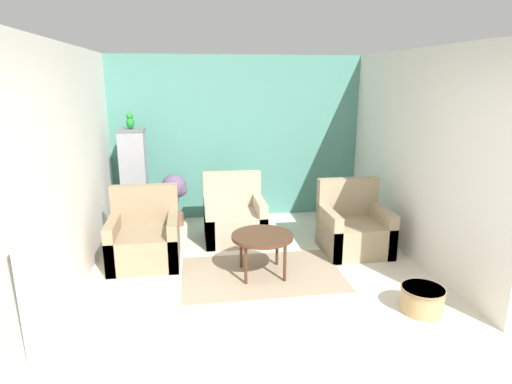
{
  "coord_description": "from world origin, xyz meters",
  "views": [
    {
      "loc": [
        -0.76,
        -3.03,
        2.24
      ],
      "look_at": [
        0.0,
        1.89,
        0.9
      ],
      "focal_mm": 30.0,
      "sensor_mm": 36.0,
      "label": 1
    }
  ],
  "objects_px": {
    "potted_plant": "(174,192)",
    "parrot": "(130,121)",
    "armchair_left": "(145,240)",
    "birdcage": "(135,183)",
    "armchair_right": "(353,229)",
    "armchair_middle": "(234,219)",
    "wicker_basket": "(422,299)",
    "coffee_table": "(262,238)"
  },
  "relations": [
    {
      "from": "birdcage",
      "to": "potted_plant",
      "type": "distance_m",
      "value": 0.6
    },
    {
      "from": "armchair_right",
      "to": "potted_plant",
      "type": "bearing_deg",
      "value": 149.82
    },
    {
      "from": "coffee_table",
      "to": "armchair_right",
      "type": "bearing_deg",
      "value": 22.46
    },
    {
      "from": "armchair_left",
      "to": "armchair_middle",
      "type": "xyz_separation_m",
      "value": [
        1.18,
        0.63,
        0.0
      ]
    },
    {
      "from": "parrot",
      "to": "potted_plant",
      "type": "distance_m",
      "value": 1.24
    },
    {
      "from": "armchair_left",
      "to": "potted_plant",
      "type": "relative_size",
      "value": 1.14
    },
    {
      "from": "coffee_table",
      "to": "birdcage",
      "type": "xyz_separation_m",
      "value": [
        -1.61,
        1.8,
        0.28
      ]
    },
    {
      "from": "potted_plant",
      "to": "wicker_basket",
      "type": "bearing_deg",
      "value": -50.16
    },
    {
      "from": "armchair_left",
      "to": "armchair_middle",
      "type": "height_order",
      "value": "same"
    },
    {
      "from": "parrot",
      "to": "potted_plant",
      "type": "height_order",
      "value": "parrot"
    },
    {
      "from": "armchair_left",
      "to": "potted_plant",
      "type": "distance_m",
      "value": 1.41
    },
    {
      "from": "armchair_middle",
      "to": "armchair_left",
      "type": "bearing_deg",
      "value": -151.75
    },
    {
      "from": "armchair_right",
      "to": "armchair_middle",
      "type": "distance_m",
      "value": 1.66
    },
    {
      "from": "armchair_left",
      "to": "armchair_middle",
      "type": "relative_size",
      "value": 1.0
    },
    {
      "from": "birdcage",
      "to": "parrot",
      "type": "xyz_separation_m",
      "value": [
        0.0,
        0.0,
        0.9
      ]
    },
    {
      "from": "armchair_left",
      "to": "parrot",
      "type": "height_order",
      "value": "parrot"
    },
    {
      "from": "armchair_right",
      "to": "armchair_middle",
      "type": "xyz_separation_m",
      "value": [
        -1.52,
        0.67,
        0.0
      ]
    },
    {
      "from": "armchair_left",
      "to": "armchair_middle",
      "type": "distance_m",
      "value": 1.34
    },
    {
      "from": "parrot",
      "to": "wicker_basket",
      "type": "height_order",
      "value": "parrot"
    },
    {
      "from": "armchair_right",
      "to": "parrot",
      "type": "xyz_separation_m",
      "value": [
        -2.93,
        1.25,
        1.34
      ]
    },
    {
      "from": "armchair_right",
      "to": "parrot",
      "type": "distance_m",
      "value": 3.46
    },
    {
      "from": "birdcage",
      "to": "parrot",
      "type": "height_order",
      "value": "parrot"
    },
    {
      "from": "armchair_right",
      "to": "potted_plant",
      "type": "height_order",
      "value": "armchair_right"
    },
    {
      "from": "potted_plant",
      "to": "parrot",
      "type": "bearing_deg",
      "value": -167.36
    },
    {
      "from": "armchair_left",
      "to": "parrot",
      "type": "xyz_separation_m",
      "value": [
        -0.23,
        1.22,
        1.34
      ]
    },
    {
      "from": "parrot",
      "to": "birdcage",
      "type": "bearing_deg",
      "value": -90.0
    },
    {
      "from": "armchair_middle",
      "to": "potted_plant",
      "type": "bearing_deg",
      "value": 140.1
    },
    {
      "from": "birdcage",
      "to": "parrot",
      "type": "distance_m",
      "value": 0.9
    },
    {
      "from": "armchair_right",
      "to": "wicker_basket",
      "type": "bearing_deg",
      "value": -86.26
    },
    {
      "from": "coffee_table",
      "to": "armchair_right",
      "type": "xyz_separation_m",
      "value": [
        1.32,
        0.55,
        -0.16
      ]
    },
    {
      "from": "armchair_left",
      "to": "birdcage",
      "type": "bearing_deg",
      "value": 100.68
    },
    {
      "from": "armchair_right",
      "to": "wicker_basket",
      "type": "xyz_separation_m",
      "value": [
        0.1,
        -1.59,
        -0.16
      ]
    },
    {
      "from": "armchair_left",
      "to": "wicker_basket",
      "type": "distance_m",
      "value": 3.24
    },
    {
      "from": "wicker_basket",
      "to": "potted_plant",
      "type": "bearing_deg",
      "value": 129.84
    },
    {
      "from": "coffee_table",
      "to": "parrot",
      "type": "xyz_separation_m",
      "value": [
        -1.61,
        1.8,
        1.18
      ]
    },
    {
      "from": "birdcage",
      "to": "wicker_basket",
      "type": "relative_size",
      "value": 3.59
    },
    {
      "from": "birdcage",
      "to": "parrot",
      "type": "relative_size",
      "value": 6.37
    },
    {
      "from": "birdcage",
      "to": "potted_plant",
      "type": "xyz_separation_m",
      "value": [
        0.56,
        0.13,
        -0.2
      ]
    },
    {
      "from": "coffee_table",
      "to": "wicker_basket",
      "type": "xyz_separation_m",
      "value": [
        1.42,
        -1.04,
        -0.31
      ]
    },
    {
      "from": "armchair_right",
      "to": "armchair_left",
      "type": "bearing_deg",
      "value": 179.31
    },
    {
      "from": "armchair_right",
      "to": "parrot",
      "type": "bearing_deg",
      "value": 156.82
    },
    {
      "from": "armchair_right",
      "to": "coffee_table",
      "type": "bearing_deg",
      "value": -157.54
    }
  ]
}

